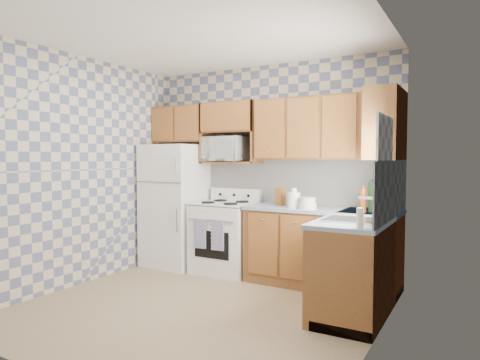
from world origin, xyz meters
name	(u,v)px	position (x,y,z in m)	size (l,w,h in m)	color
floor	(199,308)	(0.00, 0.00, 0.00)	(3.40, 3.40, 0.00)	#877052
back_wall	(269,169)	(0.00, 1.60, 1.35)	(3.40, 0.02, 2.70)	slate
right_wall	(375,177)	(1.70, 0.00, 1.35)	(0.02, 3.20, 2.70)	slate
backsplash_back	(297,182)	(0.40, 1.59, 1.20)	(2.60, 0.01, 0.56)	silver
backsplash_right	(392,189)	(1.69, 0.80, 1.20)	(0.01, 1.60, 0.56)	silver
refrigerator	(175,205)	(-1.27, 1.25, 0.84)	(0.75, 0.70, 1.68)	white
stove_body	(225,238)	(-0.47, 1.28, 0.45)	(0.76, 0.65, 0.90)	white
cooktop	(225,204)	(-0.47, 1.28, 0.91)	(0.76, 0.65, 0.03)	silver
backguard	(236,195)	(-0.47, 1.55, 1.00)	(0.76, 0.08, 0.17)	white
dish_towel_left	(200,234)	(-0.63, 0.93, 0.55)	(0.17, 0.03, 0.36)	navy
dish_towel_right	(217,236)	(-0.37, 0.93, 0.55)	(0.17, 0.03, 0.36)	navy
base_cabinets_back	(321,249)	(0.82, 1.30, 0.44)	(1.75, 0.60, 0.88)	brown
base_cabinets_right	(360,264)	(1.40, 0.80, 0.44)	(0.60, 1.60, 0.88)	brown
countertop_back	(321,210)	(0.82, 1.30, 0.90)	(1.77, 0.63, 0.04)	slate
countertop_right	(360,218)	(1.40, 0.80, 0.90)	(0.63, 1.60, 0.04)	slate
upper_cabinets_back	(326,128)	(0.82, 1.44, 1.85)	(1.75, 0.33, 0.74)	brown
upper_cabinets_fridge	(182,125)	(-1.29, 1.44, 1.97)	(0.82, 0.33, 0.50)	brown
upper_cabinets_right	(386,125)	(1.53, 1.25, 1.85)	(0.33, 0.70, 0.74)	brown
microwave_shelf	(231,163)	(-0.47, 1.44, 1.44)	(0.80, 0.33, 0.03)	brown
microwave	(226,149)	(-0.56, 1.44, 1.62)	(0.60, 0.41, 0.33)	white
sink	(351,221)	(1.40, 0.45, 0.93)	(0.48, 0.40, 0.03)	#B7B7BC
window	(385,164)	(1.69, 0.45, 1.45)	(0.02, 0.66, 0.86)	silver
bottle_0	(371,197)	(1.41, 1.20, 1.08)	(0.07, 0.07, 0.32)	black
bottle_1	(380,199)	(1.51, 1.14, 1.07)	(0.07, 0.07, 0.30)	black
bottle_2	(387,200)	(1.56, 1.24, 1.06)	(0.07, 0.07, 0.28)	#632C0D
bottle_3	(363,201)	(1.34, 1.12, 1.05)	(0.07, 0.07, 0.26)	#632C0D
knife_block	(280,196)	(0.30, 1.31, 1.03)	(0.10, 0.10, 0.22)	brown
electric_kettle	(294,200)	(0.54, 1.15, 1.01)	(0.14, 0.14, 0.18)	white
food_containers	(308,203)	(0.72, 1.12, 0.99)	(0.20, 0.20, 0.13)	silver
soap_bottle	(360,218)	(1.57, 0.07, 1.01)	(0.06, 0.06, 0.17)	silver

